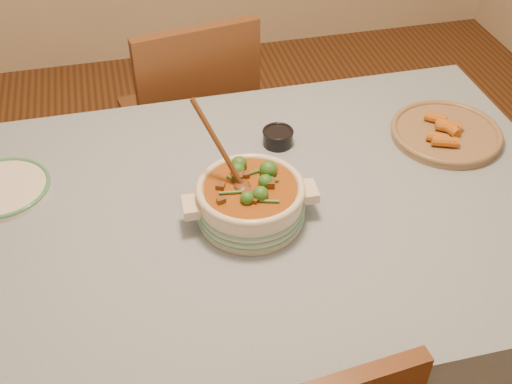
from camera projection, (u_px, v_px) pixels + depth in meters
floor at (253, 377)px, 2.11m from camera, size 4.50×4.50×0.00m
dining_table at (252, 233)px, 1.68m from camera, size 1.68×1.08×0.76m
stew_casserole at (250, 199)px, 1.55m from camera, size 0.33×0.27×0.31m
white_plate at (2, 189)px, 1.66m from camera, size 0.27×0.27×0.02m
condiment_bowl at (278, 136)px, 1.81m from camera, size 0.10×0.10×0.05m
fried_plate at (446, 131)px, 1.84m from camera, size 0.39×0.39×0.05m
chair_far at (192, 116)px, 2.35m from camera, size 0.50×0.50×0.92m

